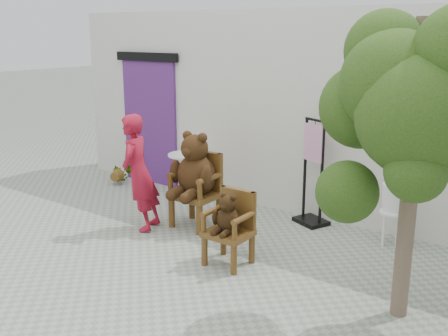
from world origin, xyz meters
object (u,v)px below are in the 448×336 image
(person, at_px, (139,173))
(display_stand, at_px, (312,184))
(chair_big, at_px, (195,174))
(stool_bucket, at_px, (393,197))
(chair_small, at_px, (230,221))
(cafe_table, at_px, (186,169))
(tree, at_px, (423,96))

(person, relative_size, display_stand, 1.06)
(chair_big, bearing_deg, stool_bucket, 20.96)
(chair_big, bearing_deg, chair_small, -33.31)
(cafe_table, xyz_separation_m, stool_bucket, (3.51, -0.11, 0.20))
(chair_big, xyz_separation_m, stool_bucket, (2.46, 0.94, -0.12))
(chair_big, xyz_separation_m, display_stand, (1.28, 1.05, -0.17))
(display_stand, height_order, stool_bucket, display_stand)
(chair_small, distance_m, display_stand, 1.78)
(cafe_table, bearing_deg, person, -72.89)
(chair_small, bearing_deg, chair_big, 146.69)
(cafe_table, distance_m, tree, 4.96)
(stool_bucket, bearing_deg, chair_small, -129.21)
(person, bearing_deg, tree, 63.58)
(person, height_order, stool_bucket, person)
(cafe_table, bearing_deg, tree, -24.31)
(display_stand, xyz_separation_m, stool_bucket, (1.18, -0.11, 0.06))
(tree, bearing_deg, stool_bucket, 112.10)
(chair_small, relative_size, stool_bucket, 0.61)
(chair_big, height_order, tree, tree)
(person, height_order, cafe_table, person)
(display_stand, bearing_deg, tree, -21.62)
(person, distance_m, cafe_table, 1.68)
(chair_small, height_order, display_stand, display_stand)
(cafe_table, relative_size, tree, 0.24)
(cafe_table, relative_size, display_stand, 0.47)
(chair_small, bearing_deg, stool_bucket, 50.79)
(stool_bucket, bearing_deg, cafe_table, 178.19)
(chair_small, bearing_deg, tree, -3.85)
(person, xyz_separation_m, stool_bucket, (3.02, 1.46, -0.16))
(tree, bearing_deg, cafe_table, 155.69)
(display_stand, bearing_deg, person, -116.25)
(stool_bucket, bearing_deg, person, -154.22)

